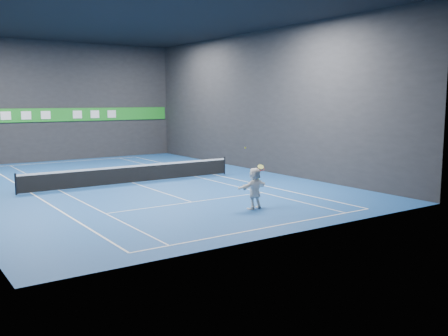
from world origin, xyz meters
TOP-DOWN VIEW (x-y plane):
  - ground at (0.00, 0.00)m, footprint 26.00×26.00m
  - ceiling at (0.00, 0.00)m, footprint 26.00×26.00m
  - wall_back at (0.00, 13.00)m, footprint 18.00×0.10m
  - wall_front at (0.00, -13.00)m, footprint 18.00×0.10m
  - wall_right at (9.00, 0.00)m, footprint 0.10×26.00m
  - baseline_near at (0.00, -11.89)m, footprint 10.98×0.08m
  - baseline_far at (0.00, 11.89)m, footprint 10.98×0.08m
  - sideline_doubles_left at (-5.49, 0.00)m, footprint 0.08×23.78m
  - sideline_doubles_right at (5.49, 0.00)m, footprint 0.08×23.78m
  - sideline_singles_left at (-4.11, 0.00)m, footprint 0.06×23.78m
  - sideline_singles_right at (4.11, 0.00)m, footprint 0.06×23.78m
  - service_line_near at (0.00, -6.40)m, footprint 8.23×0.06m
  - service_line_far at (0.00, 6.40)m, footprint 8.23×0.06m
  - center_service_line at (0.00, 0.00)m, footprint 0.06×12.80m
  - player at (1.50, -9.11)m, footprint 1.71×0.81m
  - tennis_ball at (1.11, -8.96)m, footprint 0.07×0.07m
  - tennis_net at (0.00, 0.00)m, footprint 12.50×0.10m
  - sponsor_banner at (0.00, 12.93)m, footprint 17.64×0.11m
  - tennis_racket at (1.85, -9.06)m, footprint 0.40×0.37m

SIDE VIEW (x-z plane):
  - ground at x=0.00m, z-range 0.00..0.00m
  - baseline_near at x=0.00m, z-range 0.00..0.01m
  - baseline_far at x=0.00m, z-range 0.00..0.01m
  - sideline_doubles_left at x=-5.49m, z-range 0.00..0.01m
  - sideline_doubles_right at x=5.49m, z-range 0.00..0.01m
  - sideline_singles_left at x=-4.11m, z-range 0.00..0.01m
  - sideline_singles_right at x=4.11m, z-range 0.00..0.01m
  - service_line_near at x=0.00m, z-range 0.00..0.01m
  - service_line_far at x=0.00m, z-range 0.00..0.01m
  - center_service_line at x=0.00m, z-range 0.00..0.01m
  - tennis_net at x=0.00m, z-range 0.00..1.07m
  - player at x=1.50m, z-range 0.00..1.77m
  - tennis_racket at x=1.85m, z-range 1.31..1.98m
  - tennis_ball at x=1.11m, z-range 2.59..2.66m
  - sponsor_banner at x=0.00m, z-range 3.00..4.00m
  - wall_back at x=0.00m, z-range 0.00..9.00m
  - wall_front at x=0.00m, z-range 0.00..9.00m
  - wall_right at x=9.00m, z-range 0.00..9.00m
  - ceiling at x=0.00m, z-range 9.00..9.00m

